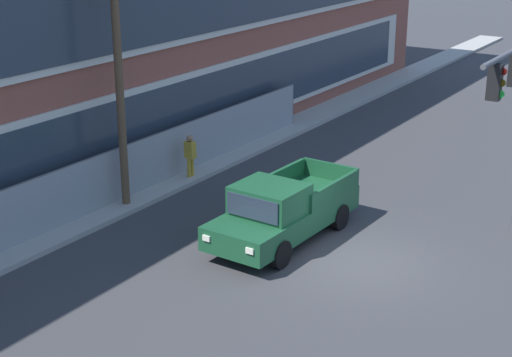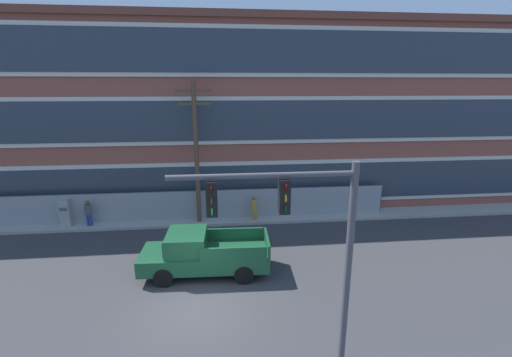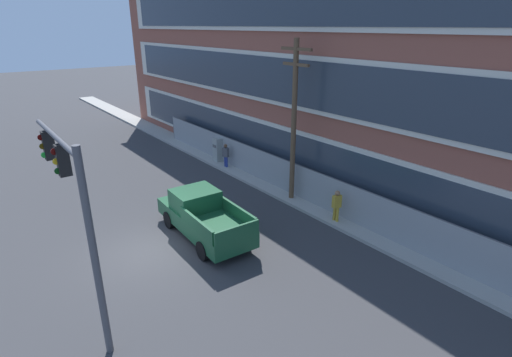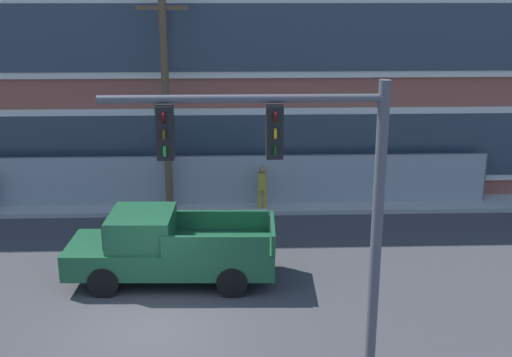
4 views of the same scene
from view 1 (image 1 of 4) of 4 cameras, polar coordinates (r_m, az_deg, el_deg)
ground_plane at (r=22.06m, az=7.64°, el=-6.14°), size 160.00×160.00×0.00m
sidewalk_building_side at (r=26.48m, az=-9.37°, el=-1.58°), size 80.00×1.67×0.16m
brick_mill_building at (r=30.24m, az=-18.04°, el=11.98°), size 49.94×11.67×12.02m
chain_link_fence at (r=24.93m, az=-12.64°, el=-0.91°), size 26.16×0.06×1.96m
pickup_truck_dark_green at (r=22.93m, az=1.90°, el=-2.41°), size 5.62×2.30×1.94m
utility_pole_near_corner at (r=24.82m, az=-9.96°, el=7.64°), size 2.03×0.26×8.24m
pedestrian_by_fence at (r=28.04m, az=-4.81°, el=1.75°), size 0.32×0.43×1.69m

